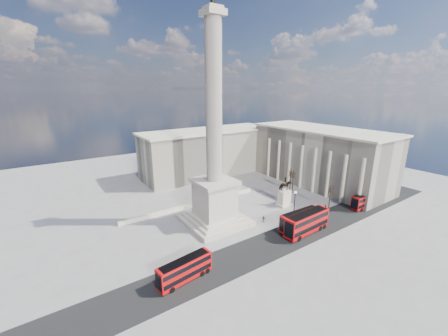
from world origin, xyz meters
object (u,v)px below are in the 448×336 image
(pedestrian_standing, at_px, (325,209))
(pedestrian_crossing, at_px, (264,219))
(red_bus_a, at_px, (185,269))
(red_bus_d, at_px, (366,200))
(nelsons_column, at_px, (214,171))
(red_bus_c, at_px, (300,220))
(pedestrian_walking, at_px, (306,215))
(victorian_lamp, at_px, (295,203))
(red_bus_b, at_px, (307,222))
(equestrian_statue, at_px, (284,196))

(pedestrian_standing, bearing_deg, pedestrian_crossing, -58.48)
(red_bus_a, distance_m, red_bus_d, 53.63)
(nelsons_column, relative_size, red_bus_d, 5.04)
(nelsons_column, relative_size, pedestrian_standing, 25.79)
(red_bus_c, xyz_separation_m, pedestrian_standing, (12.43, 2.35, -1.34))
(pedestrian_walking, bearing_deg, pedestrian_standing, 8.81)
(red_bus_c, height_order, victorian_lamp, victorian_lamp)
(pedestrian_crossing, bearing_deg, victorian_lamp, -130.66)
(red_bus_c, distance_m, victorian_lamp, 5.33)
(red_bus_b, bearing_deg, red_bus_d, -2.07)
(red_bus_c, bearing_deg, pedestrian_crossing, 124.74)
(red_bus_a, height_order, pedestrian_crossing, red_bus_a)
(pedestrian_crossing, bearing_deg, equestrian_statue, -88.06)
(pedestrian_standing, bearing_deg, red_bus_b, -23.63)
(equestrian_statue, xyz_separation_m, pedestrian_standing, (5.62, -9.17, -1.88))
(nelsons_column, height_order, pedestrian_standing, nelsons_column)
(pedestrian_walking, distance_m, pedestrian_standing, 6.97)
(victorian_lamp, bearing_deg, red_bus_d, -16.17)
(pedestrian_walking, bearing_deg, red_bus_c, -142.79)
(red_bus_c, height_order, red_bus_d, red_bus_c)
(red_bus_b, xyz_separation_m, pedestrian_walking, (5.73, 4.73, -1.71))
(red_bus_d, bearing_deg, nelsons_column, 160.45)
(red_bus_c, distance_m, pedestrian_standing, 12.72)
(red_bus_d, bearing_deg, pedestrian_crossing, 165.25)
(red_bus_b, relative_size, red_bus_d, 1.23)
(victorian_lamp, relative_size, pedestrian_crossing, 4.25)
(victorian_lamp, bearing_deg, equestrian_statue, 59.66)
(red_bus_b, distance_m, pedestrian_crossing, 10.38)
(pedestrian_walking, bearing_deg, red_bus_d, -2.74)
(red_bus_c, xyz_separation_m, red_bus_d, (23.89, -1.95, -0.23))
(equestrian_statue, distance_m, pedestrian_walking, 9.18)
(pedestrian_standing, xyz_separation_m, pedestrian_crossing, (-17.15, 4.79, -0.11))
(red_bus_c, height_order, equestrian_statue, equestrian_statue)
(pedestrian_crossing, bearing_deg, red_bus_a, 89.34)
(equestrian_statue, bearing_deg, pedestrian_walking, -98.61)
(red_bus_d, bearing_deg, red_bus_c, 178.21)
(red_bus_a, bearing_deg, pedestrian_crossing, 10.62)
(red_bus_b, xyz_separation_m, pedestrian_crossing, (-4.45, 9.22, -1.71))
(victorian_lamp, distance_m, pedestrian_crossing, 8.55)
(red_bus_b, distance_m, red_bus_c, 2.11)
(red_bus_c, relative_size, pedestrian_standing, 5.65)
(red_bus_a, distance_m, pedestrian_crossing, 26.36)
(pedestrian_standing, distance_m, pedestrian_crossing, 17.80)
(nelsons_column, height_order, pedestrian_crossing, nelsons_column)
(nelsons_column, xyz_separation_m, red_bus_c, (14.38, -13.85, -10.61))
(red_bus_a, relative_size, red_bus_c, 0.91)
(red_bus_a, bearing_deg, equestrian_statue, 11.45)
(nelsons_column, distance_m, pedestrian_standing, 31.52)
(pedestrian_crossing, bearing_deg, pedestrian_standing, -124.46)
(equestrian_statue, xyz_separation_m, pedestrian_crossing, (-11.53, -4.38, -1.98))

